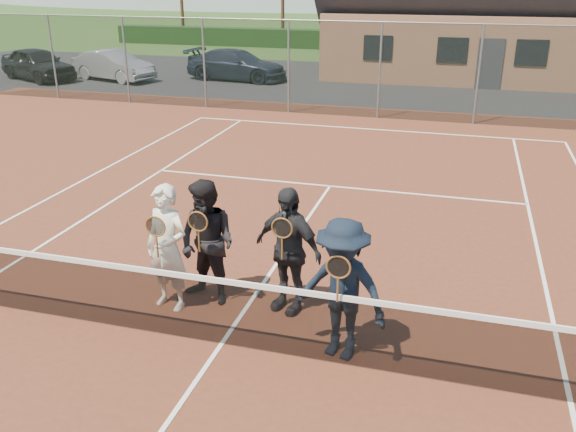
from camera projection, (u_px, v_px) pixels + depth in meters
name	position (u px, v px, depth m)	size (l,w,h in m)	color
ground	(400.00, 85.00, 25.59)	(220.00, 220.00, 0.00)	#2A4719
court_surface	(222.00, 345.00, 7.76)	(30.00, 30.00, 0.02)	#562819
tarmac_carpark	(308.00, 81.00, 26.62)	(40.00, 12.00, 0.01)	black
hedge_row	(423.00, 42.00, 36.09)	(40.00, 1.20, 1.10)	black
car_a	(38.00, 64.00, 26.61)	(1.64, 4.08, 1.39)	black
car_b	(114.00, 65.00, 26.51)	(1.35, 3.88, 1.28)	gray
car_c	(237.00, 65.00, 26.61)	(1.82, 4.49, 1.30)	#182031
court_markings	(222.00, 344.00, 7.75)	(11.03, 23.83, 0.01)	white
tennis_net	(220.00, 309.00, 7.56)	(11.68, 0.08, 1.10)	slate
perimeter_fence	(380.00, 71.00, 19.23)	(30.07, 0.07, 3.02)	slate
player_a	(167.00, 248.00, 8.31)	(0.73, 0.56, 1.80)	white
player_b	(207.00, 243.00, 8.46)	(1.03, 0.90, 1.80)	black
player_c	(288.00, 250.00, 8.26)	(1.14, 0.77, 1.80)	black
player_d	(342.00, 290.00, 7.22)	(1.30, 0.95, 1.80)	black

